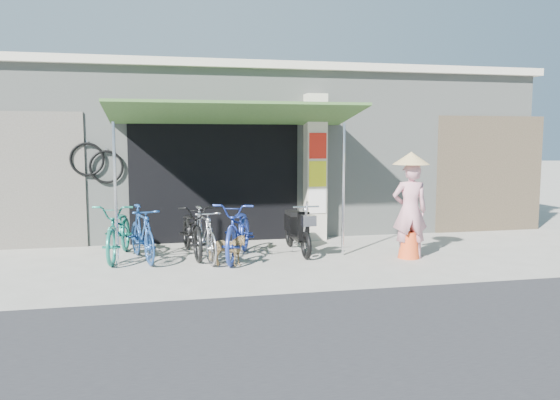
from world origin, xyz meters
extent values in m
plane|color=#A29E92|center=(0.00, 0.00, 0.00)|extent=(80.00, 80.00, 0.00)
cube|color=#303033|center=(0.00, -4.50, 0.01)|extent=(80.00, 6.00, 0.01)
cube|color=gray|center=(0.00, 5.10, 1.75)|extent=(12.00, 5.00, 3.50)
cube|color=beige|center=(0.00, 5.10, 3.58)|extent=(12.30, 5.30, 0.16)
cube|color=black|center=(-1.20, 2.58, 1.25)|extent=(3.40, 0.06, 2.50)
cube|color=black|center=(-1.20, 2.59, 0.55)|extent=(3.06, 0.04, 1.10)
torus|color=black|center=(-3.30, 2.54, 1.55)|extent=(0.65, 0.05, 0.65)
cylinder|color=silver|center=(-3.30, 2.56, 1.87)|extent=(0.02, 0.02, 0.12)
torus|color=black|center=(-3.65, 2.54, 1.70)|extent=(0.65, 0.05, 0.65)
cylinder|color=silver|center=(-3.65, 2.56, 2.02)|extent=(0.02, 0.02, 0.12)
cube|color=beige|center=(0.85, 2.45, 1.50)|extent=(0.42, 0.42, 3.00)
cube|color=red|center=(0.85, 2.23, 1.95)|extent=(0.36, 0.02, 0.52)
cube|color=yellow|center=(0.85, 2.23, 1.38)|extent=(0.36, 0.02, 0.52)
cube|color=white|center=(0.85, 2.23, 0.82)|extent=(0.36, 0.02, 0.50)
cube|color=#385D29|center=(-0.90, 1.65, 2.55)|extent=(4.60, 1.88, 0.35)
cylinder|color=silver|center=(-3.00, 0.75, 1.18)|extent=(0.05, 0.05, 2.36)
cylinder|color=silver|center=(0.90, 0.75, 1.18)|extent=(0.05, 0.05, 2.36)
cube|color=brown|center=(5.00, 2.59, 1.30)|extent=(2.60, 0.06, 2.60)
cube|color=#6B665B|center=(-5.00, 2.59, 1.30)|extent=(2.60, 0.06, 2.60)
imported|color=#1A7764|center=(-3.00, 1.32, 0.49)|extent=(0.86, 1.94, 0.99)
imported|color=navy|center=(-2.61, 1.06, 0.48)|extent=(0.85, 1.65, 0.95)
imported|color=black|center=(-1.74, 1.28, 0.47)|extent=(0.83, 1.86, 0.94)
imported|color=#AEAEB3|center=(-1.58, 0.85, 0.46)|extent=(0.72, 1.59, 0.92)
imported|color=#22399C|center=(-0.96, 0.88, 0.51)|extent=(1.25, 2.05, 1.02)
imported|color=#947D4E|center=(-1.24, 0.32, 0.27)|extent=(0.70, 0.48, 0.54)
torus|color=black|center=(0.17, 0.56, 0.24)|extent=(0.09, 0.48, 0.48)
torus|color=black|center=(0.15, 1.73, 0.24)|extent=(0.09, 0.48, 0.48)
cube|color=black|center=(0.16, 1.14, 0.31)|extent=(0.21, 0.86, 0.09)
cube|color=black|center=(0.15, 1.46, 0.50)|extent=(0.24, 0.50, 0.31)
cube|color=black|center=(0.15, 1.46, 0.69)|extent=(0.23, 0.50, 0.08)
cube|color=black|center=(0.17, 0.74, 0.56)|extent=(0.20, 0.09, 0.50)
cylinder|color=silver|center=(0.17, 0.59, 0.92)|extent=(0.47, 0.04, 0.03)
cube|color=silver|center=(0.17, 0.42, 0.70)|extent=(0.24, 0.18, 0.18)
imported|color=#D38E99|center=(1.97, 0.29, 0.84)|extent=(0.67, 0.50, 1.68)
cone|color=#EF5121|center=(1.97, 0.29, 0.23)|extent=(0.38, 0.38, 0.46)
cone|color=#DBB876|center=(1.97, 0.29, 1.75)|extent=(0.64, 0.64, 0.22)
camera|label=1|loc=(-2.23, -8.46, 2.06)|focal=35.00mm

